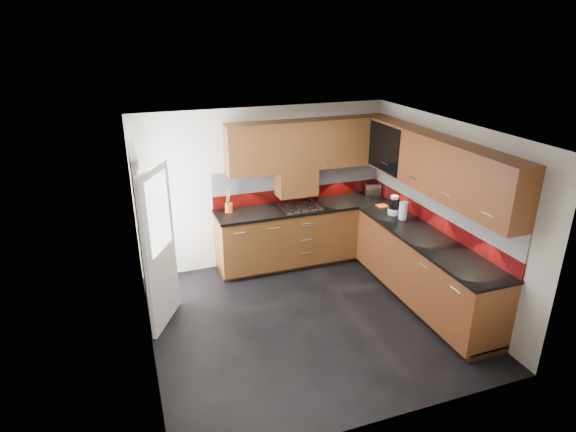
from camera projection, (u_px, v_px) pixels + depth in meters
name	position (u px, v px, depth m)	size (l,w,h in m)	color
room	(309.00, 209.00, 5.55)	(4.00, 3.80, 2.64)	black
base_cabinets	(358.00, 252.00, 6.90)	(2.70, 3.20, 0.95)	#553213
countertop	(360.00, 221.00, 6.70)	(2.72, 3.22, 0.04)	black
backsplash	(368.00, 195.00, 6.86)	(2.70, 3.20, 0.54)	maroon
upper_cabinets	(373.00, 155.00, 6.48)	(2.50, 3.20, 0.72)	#553213
extractor_hood	(296.00, 182.00, 7.20)	(0.60, 0.33, 0.40)	#553213
glass_cabinet	(393.00, 146.00, 6.87)	(0.32, 0.80, 0.66)	black
back_door	(149.00, 241.00, 5.82)	(0.42, 1.19, 2.04)	white
gas_hob	(300.00, 206.00, 7.17)	(0.57, 0.50, 0.04)	silver
utensil_pot	(229.00, 206.00, 6.95)	(0.11, 0.11, 0.38)	#C65A12
toaster	(373.00, 189.00, 7.68)	(0.28, 0.22, 0.18)	silver
food_processor	(394.00, 206.00, 6.86)	(0.17, 0.17, 0.28)	white
paper_towel	(403.00, 211.00, 6.69)	(0.12, 0.12, 0.25)	white
orange_cloth	(382.00, 206.00, 7.20)	(0.15, 0.13, 0.02)	#EE5B1A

